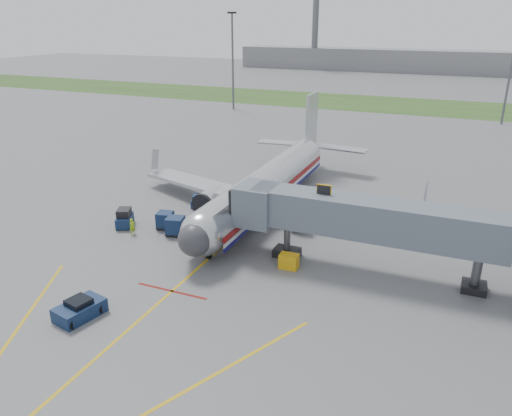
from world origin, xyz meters
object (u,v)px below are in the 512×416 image
at_px(belt_loader, 202,201).
at_px(airliner, 267,184).
at_px(baggage_tug, 125,218).
at_px(pushback_tug, 80,309).
at_px(ramp_worker, 132,227).

bearing_deg(belt_loader, airliner, 16.43).
relative_size(baggage_tug, belt_loader, 0.77).
distance_m(pushback_tug, baggage_tug, 16.06).
bearing_deg(ramp_worker, airliner, -12.92).
height_order(airliner, belt_loader, airliner).
xyz_separation_m(baggage_tug, belt_loader, (4.23, 8.20, -0.34)).
xyz_separation_m(airliner, ramp_worker, (-9.07, -11.62, -1.85)).
relative_size(airliner, belt_loader, 9.60).
bearing_deg(airliner, belt_loader, -163.57).
bearing_deg(ramp_worker, baggage_tug, 79.41).
bearing_deg(belt_loader, baggage_tug, -117.28).
relative_size(airliner, pushback_tug, 9.87).
height_order(baggage_tug, belt_loader, belt_loader).
height_order(pushback_tug, belt_loader, belt_loader).
xyz_separation_m(baggage_tug, ramp_worker, (1.97, -1.41, 0.00)).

